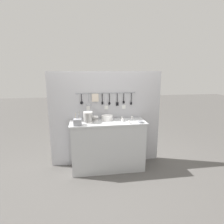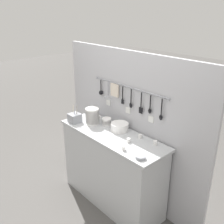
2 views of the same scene
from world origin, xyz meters
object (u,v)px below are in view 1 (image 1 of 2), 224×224
plate_stack (107,118)px  cup_front_right (85,119)px  cutlery_caddy (77,122)px  cup_by_caddy (129,122)px  bowl_stack_short_front (88,117)px  bowl_stack_nested_right (95,118)px  cup_front_left (122,118)px  cup_edge_far (123,120)px  cup_back_left (132,117)px  steel_mixing_bowl (141,122)px

plate_stack → cup_front_right: plate_stack is taller
cutlery_caddy → cup_by_caddy: bearing=-1.8°
bowl_stack_short_front → cutlery_caddy: size_ratio=0.77×
cup_by_caddy → cup_front_right: bearing=157.6°
bowl_stack_short_front → cup_by_caddy: bowl_stack_short_front is taller
bowl_stack_nested_right → cup_front_left: bearing=4.7°
cup_front_left → cup_front_right: size_ratio=1.00×
bowl_stack_short_front → cup_edge_far: bowl_stack_short_front is taller
plate_stack → cup_back_left: size_ratio=4.62×
cup_back_left → cup_by_caddy: 0.36m
bowl_stack_nested_right → cup_front_right: bearing=166.9°
cup_front_right → cup_back_left: bearing=0.5°
cup_edge_far → cup_by_caddy: size_ratio=1.00×
cup_edge_far → cup_by_caddy: (0.09, -0.16, 0.00)m
plate_stack → cup_front_left: (0.30, 0.04, -0.02)m
bowl_stack_short_front → bowl_stack_nested_right: bowl_stack_short_front is taller
bowl_stack_nested_right → cup_by_caddy: size_ratio=2.50×
cup_back_left → cup_front_left: (-0.21, -0.01, 0.00)m
cup_front_right → steel_mixing_bowl: bearing=-17.2°
cup_back_left → cup_by_caddy: bearing=-112.7°
cup_back_left → steel_mixing_bowl: bearing=-75.7°
bowl_stack_nested_right → steel_mixing_bowl: bowl_stack_nested_right is taller
bowl_stack_nested_right → cup_edge_far: 0.52m
cutlery_caddy → cup_by_caddy: (0.91, -0.03, -0.03)m
bowl_stack_nested_right → cup_back_left: 0.73m
cup_back_left → cup_front_right: size_ratio=1.00×
cup_back_left → cup_front_right: 0.92m
cup_edge_far → cup_front_right: (-0.70, 0.17, 0.00)m
steel_mixing_bowl → cutlery_caddy: (-1.13, 0.02, 0.04)m
cup_edge_far → cup_front_right: size_ratio=1.00×
cutlery_caddy → cup_front_right: (0.13, 0.29, -0.03)m
cup_front_right → cutlery_caddy: bearing=-114.0°
cup_front_right → cup_edge_far: bearing=-13.5°
plate_stack → cup_back_left: (0.51, 0.05, -0.02)m
bowl_stack_nested_right → cutlery_caddy: cutlery_caddy is taller
steel_mixing_bowl → cup_by_caddy: size_ratio=2.20×
steel_mixing_bowl → cup_front_left: cup_front_left is taller
steel_mixing_bowl → bowl_stack_nested_right: bearing=161.8°
cup_back_left → cup_front_right: bearing=-179.5°
bowl_stack_nested_right → steel_mixing_bowl: size_ratio=1.14×
plate_stack → cutlery_caddy: bearing=-155.0°
plate_stack → cutlery_caddy: size_ratio=0.80×
cup_back_left → plate_stack: bearing=-174.7°
cup_front_left → cup_edge_far: (-0.02, -0.16, 0.00)m
cup_back_left → cup_front_left: size_ratio=1.00×
bowl_stack_short_front → plate_stack: bearing=17.7°
cup_front_left → cup_front_right: 0.72m
cup_back_left → cup_edge_far: size_ratio=1.00×
bowl_stack_short_front → cup_edge_far: bearing=-1.2°
cup_edge_far → cup_by_caddy: bearing=-61.3°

